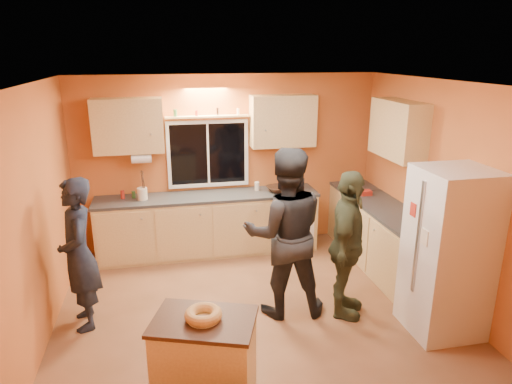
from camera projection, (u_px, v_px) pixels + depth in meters
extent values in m
plane|color=brown|center=(255.00, 308.00, 5.39)|extent=(4.50, 4.50, 0.00)
cube|color=#D06D35|center=(228.00, 162.00, 6.87)|extent=(4.50, 0.04, 2.60)
cube|color=#D06D35|center=(314.00, 296.00, 3.13)|extent=(4.50, 0.04, 2.60)
cube|color=#D06D35|center=(35.00, 219.00, 4.56)|extent=(0.04, 4.00, 2.60)
cube|color=#D06D35|center=(439.00, 192.00, 5.45)|extent=(0.04, 4.00, 2.60)
cube|color=white|center=(255.00, 83.00, 4.62)|extent=(4.50, 4.00, 0.02)
cube|color=black|center=(208.00, 154.00, 6.75)|extent=(1.10, 0.02, 0.90)
cube|color=white|center=(208.00, 154.00, 6.74)|extent=(1.20, 0.04, 1.00)
cube|color=tan|center=(128.00, 126.00, 6.26)|extent=(0.95, 0.33, 0.75)
cube|color=tan|center=(283.00, 121.00, 6.69)|extent=(0.95, 0.33, 0.75)
cube|color=tan|center=(398.00, 129.00, 5.98)|extent=(0.33, 1.00, 0.75)
cylinder|color=silver|center=(141.00, 159.00, 6.31)|extent=(0.27, 0.12, 0.12)
cube|color=tan|center=(209.00, 225.00, 6.78)|extent=(3.20, 0.60, 0.86)
cube|color=#282B2D|center=(208.00, 196.00, 6.65)|extent=(3.24, 0.62, 0.04)
cube|color=tan|center=(353.00, 214.00, 7.23)|extent=(0.60, 0.60, 0.86)
cube|color=#282B2D|center=(355.00, 187.00, 7.10)|extent=(0.62, 0.62, 0.04)
cube|color=tan|center=(390.00, 244.00, 6.11)|extent=(0.60, 1.80, 0.86)
cube|color=#282B2D|center=(393.00, 213.00, 5.98)|extent=(0.62, 1.84, 0.04)
cube|color=silver|center=(448.00, 253.00, 4.75)|extent=(0.72, 0.70, 1.80)
cube|color=tan|center=(205.00, 362.00, 3.85)|extent=(0.93, 0.77, 0.78)
cube|color=black|center=(204.00, 321.00, 3.73)|extent=(0.98, 0.82, 0.04)
torus|color=tan|center=(203.00, 315.00, 3.71)|extent=(0.31, 0.31, 0.09)
imported|color=black|center=(79.00, 255.00, 4.84)|extent=(0.53, 0.69, 1.68)
imported|color=black|center=(285.00, 233.00, 5.06)|extent=(1.02, 0.84, 1.94)
imported|color=#313622|center=(347.00, 246.00, 5.04)|extent=(0.84, 1.07, 1.70)
imported|color=black|center=(278.00, 189.00, 6.79)|extent=(0.40, 0.40, 0.08)
cylinder|color=beige|center=(142.00, 194.00, 6.42)|extent=(0.14, 0.14, 0.17)
imported|color=gray|center=(427.00, 222.00, 5.18)|extent=(0.32, 0.30, 0.31)
cube|color=#AB271A|center=(366.00, 193.00, 6.63)|extent=(0.16, 0.12, 0.07)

